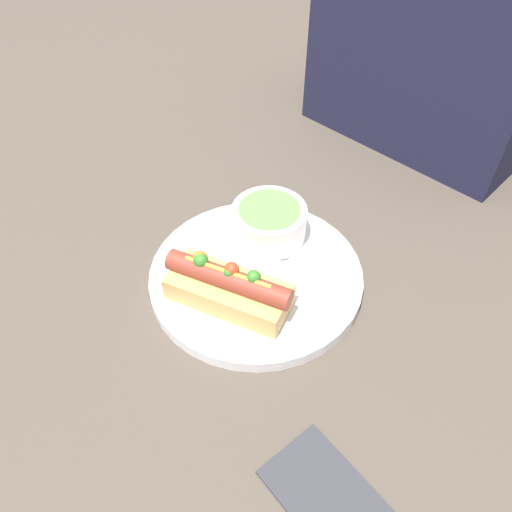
{
  "coord_description": "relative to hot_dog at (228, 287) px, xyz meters",
  "views": [
    {
      "loc": [
        0.3,
        -0.3,
        0.49
      ],
      "look_at": [
        0.0,
        0.0,
        0.05
      ],
      "focal_mm": 35.0,
      "sensor_mm": 36.0,
      "label": 1
    }
  ],
  "objects": [
    {
      "name": "napkin",
      "position": [
        0.23,
        -0.09,
        -0.04
      ],
      "size": [
        0.15,
        0.09,
        0.01
      ],
      "rotation": [
        0.0,
        0.0,
        -0.11
      ],
      "color": "#333338",
      "rests_on": "ground_plane"
    },
    {
      "name": "spoon",
      "position": [
        -0.03,
        0.09,
        -0.02
      ],
      "size": [
        0.13,
        0.09,
        0.01
      ],
      "rotation": [
        0.0,
        0.0,
        0.59
      ],
      "color": "#B7B7BC",
      "rests_on": "dinner_plate"
    },
    {
      "name": "ground_plane",
      "position": [
        -0.01,
        0.06,
        -0.04
      ],
      "size": [
        4.0,
        4.0,
        0.0
      ],
      "primitive_type": "plane",
      "color": "#4C4238"
    },
    {
      "name": "seated_diner",
      "position": [
        -0.05,
        0.48,
        0.15
      ],
      "size": [
        0.36,
        0.16,
        0.47
      ],
      "color": "#1E1E38",
      "rests_on": "ground_plane"
    },
    {
      "name": "hot_dog",
      "position": [
        0.0,
        0.0,
        0.0
      ],
      "size": [
        0.16,
        0.11,
        0.06
      ],
      "rotation": [
        0.0,
        0.0,
        0.35
      ],
      "color": "tan",
      "rests_on": "dinner_plate"
    },
    {
      "name": "soup_bowl",
      "position": [
        -0.04,
        0.12,
        0.0
      ],
      "size": [
        0.1,
        0.1,
        0.05
      ],
      "color": "silver",
      "rests_on": "dinner_plate"
    },
    {
      "name": "dinner_plate",
      "position": [
        -0.01,
        0.06,
        -0.03
      ],
      "size": [
        0.27,
        0.27,
        0.02
      ],
      "color": "white",
      "rests_on": "ground_plane"
    }
  ]
}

